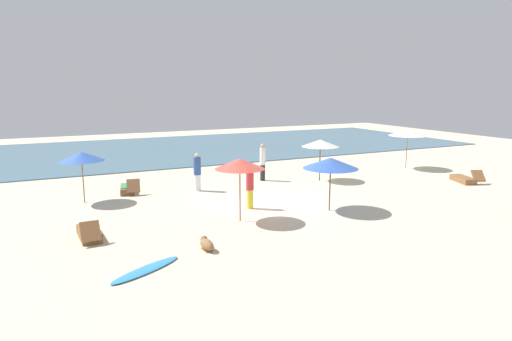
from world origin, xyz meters
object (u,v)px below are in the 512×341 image
umbrella_1 (331,163)px  person_0 (250,186)px  umbrella_0 (320,143)px  surfboard (146,270)px  umbrella_4 (81,156)px  lounger_2 (464,179)px  person_1 (263,162)px  lounger_1 (89,233)px  umbrella_2 (240,164)px  dog (206,244)px  person_2 (197,172)px  lounger_0 (128,189)px  umbrella_3 (408,133)px

umbrella_1 → person_0: bearing=148.6°
umbrella_0 → surfboard: umbrella_0 is taller
umbrella_4 → lounger_2: bearing=-13.2°
umbrella_1 → person_1: size_ratio=1.12×
lounger_1 → lounger_2: size_ratio=0.95×
lounger_2 → person_1: 10.08m
umbrella_1 → umbrella_2: umbrella_2 is taller
person_1 → surfboard: person_1 is taller
lounger_1 → dog: 3.94m
person_0 → lounger_2: bearing=-1.4°
person_0 → person_1: person_1 is taller
lounger_2 → surfboard: lounger_2 is taller
umbrella_2 → lounger_2: umbrella_2 is taller
umbrella_2 → person_2: 5.27m
umbrella_1 → person_2: (-3.49, 5.40, -0.98)m
dog → umbrella_2: bearing=47.2°
umbrella_1 → umbrella_4: (-8.38, 5.42, 0.06)m
person_0 → surfboard: bearing=-139.3°
umbrella_4 → person_1: umbrella_4 is taller
umbrella_2 → dog: size_ratio=2.93×
surfboard → lounger_1: bearing=107.3°
person_0 → lounger_1: bearing=-170.7°
person_0 → person_2: 3.89m
umbrella_4 → lounger_1: umbrella_4 is taller
umbrella_2 → umbrella_4: bearing=132.5°
umbrella_2 → lounger_0: bearing=114.2°
umbrella_0 → umbrella_2: (-6.46, -4.61, 0.17)m
person_0 → person_2: size_ratio=0.99×
lounger_1 → person_1: size_ratio=0.90×
umbrella_1 → umbrella_3: umbrella_3 is taller
person_0 → dog: size_ratio=2.24×
lounger_1 → surfboard: bearing=-72.7°
lounger_0 → lounger_2: size_ratio=0.98×
umbrella_2 → umbrella_0: bearing=35.5°
umbrella_2 → lounger_0: (-2.77, 6.16, -1.89)m
lounger_2 → surfboard: bearing=-166.3°
umbrella_0 → lounger_0: bearing=170.5°
umbrella_1 → lounger_1: umbrella_1 is taller
umbrella_2 → umbrella_3: bearing=22.2°
person_1 → dog: 10.09m
umbrella_1 → umbrella_2: 3.67m
umbrella_2 → umbrella_3: umbrella_3 is taller
lounger_1 → lounger_2: bearing=2.3°
umbrella_3 → umbrella_4: umbrella_3 is taller
umbrella_2 → lounger_2: (12.68, 1.06, -1.90)m
lounger_1 → person_1: (8.92, 5.53, 0.80)m
umbrella_3 → lounger_1: 18.63m
lounger_1 → lounger_2: (17.74, 0.72, -0.00)m
umbrella_2 → umbrella_4: umbrella_2 is taller
lounger_1 → lounger_2: lounger_1 is taller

